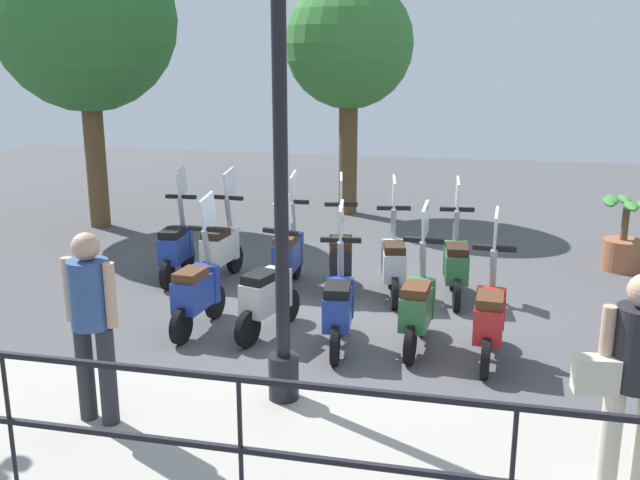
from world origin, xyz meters
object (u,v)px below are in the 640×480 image
object	(u,v)px
lamp_post_near	(281,204)
scooter_far_2	(341,257)
scooter_far_1	(394,262)
scooter_near_0	(489,317)
scooter_near_4	(197,290)
scooter_far_0	(456,264)
potted_palm	(623,240)
scooter_near_1	(417,306)
scooter_far_3	(289,253)
scooter_far_4	(221,247)
tree_distant	(349,46)
scooter_far_5	(176,246)
scooter_near_3	(268,293)
scooter_near_2	(338,306)
tree_large	(85,20)
pedestrian_with_bag	(632,372)
pedestrian_distant	(91,314)

from	to	relation	value
lamp_post_near	scooter_far_2	xyz separation A→B (m)	(3.36, 0.16, -1.40)
scooter_far_1	scooter_far_2	bearing A→B (deg)	73.40
scooter_near_0	scooter_near_4	xyz separation A→B (m)	(0.13, 3.21, 0.00)
scooter_far_2	scooter_far_0	bearing A→B (deg)	-100.65
potted_palm	scooter_near_1	distance (m)	4.45
scooter_far_3	scooter_far_1	bearing A→B (deg)	-95.84
lamp_post_near	scooter_far_2	distance (m)	3.64
scooter_far_4	scooter_near_1	bearing A→B (deg)	-115.77
tree_distant	scooter_far_5	bearing A→B (deg)	162.39
potted_palm	scooter_near_4	distance (m)	6.27
scooter_near_3	scooter_far_0	distance (m)	2.58
scooter_near_1	scooter_far_0	xyz separation A→B (m)	(1.68, -0.33, 0.00)
scooter_near_0	scooter_near_2	xyz separation A→B (m)	(-0.02, 1.56, 0.00)
scooter_near_1	scooter_far_0	bearing A→B (deg)	-7.20
tree_distant	scooter_near_4	distance (m)	7.06
lamp_post_near	scooter_far_0	bearing A→B (deg)	-21.55
tree_large	scooter_far_4	xyz separation A→B (m)	(-2.61, -3.33, -3.14)
lamp_post_near	scooter_far_5	distance (m)	4.41
pedestrian_with_bag	potted_palm	size ratio (longest dim) A/B	1.50
scooter_far_4	pedestrian_distant	bearing A→B (deg)	-167.48
scooter_near_1	scooter_near_4	distance (m)	2.47
lamp_post_near	pedestrian_with_bag	size ratio (longest dim) A/B	2.48
pedestrian_with_bag	scooter_far_5	size ratio (longest dim) A/B	1.03
scooter_near_2	scooter_near_3	bearing A→B (deg)	68.83
tree_distant	scooter_near_1	world-z (taller)	tree_distant
scooter_near_2	scooter_far_4	xyz separation A→B (m)	(1.94, 2.04, 0.00)
scooter_near_4	scooter_far_1	bearing A→B (deg)	-46.08
lamp_post_near	scooter_near_4	world-z (taller)	lamp_post_near
scooter_far_3	pedestrian_distant	bearing A→B (deg)	171.56
pedestrian_distant	tree_large	size ratio (longest dim) A/B	0.30
scooter_near_1	scooter_far_3	distance (m)	2.52
lamp_post_near	scooter_near_0	size ratio (longest dim) A/B	2.56
scooter_near_2	lamp_post_near	bearing A→B (deg)	166.44
scooter_near_1	scooter_far_4	xyz separation A→B (m)	(1.76, 2.86, 0.00)
pedestrian_distant	potted_palm	xyz separation A→B (m)	(5.98, -5.02, -0.63)
scooter_far_0	scooter_far_2	world-z (taller)	same
scooter_far_2	scooter_far_4	size ratio (longest dim) A/B	1.00
scooter_far_0	scooter_far_3	xyz separation A→B (m)	(0.01, 2.21, 0.00)
pedestrian_distant	scooter_near_3	size ratio (longest dim) A/B	1.03
scooter_near_1	scooter_near_2	bearing A→B (deg)	106.58
scooter_near_3	scooter_far_4	size ratio (longest dim) A/B	1.00
tree_large	scooter_near_0	xyz separation A→B (m)	(-4.53, -6.93, -3.14)
lamp_post_near	scooter_near_3	bearing A→B (deg)	20.97
scooter_near_0	scooter_near_4	world-z (taller)	same
scooter_far_1	scooter_far_4	xyz separation A→B (m)	(0.18, 2.41, 0.00)
scooter_near_0	scooter_near_2	world-z (taller)	same
potted_palm	scooter_near_1	world-z (taller)	scooter_near_1
pedestrian_with_bag	tree_distant	size ratio (longest dim) A/B	0.36
pedestrian_distant	scooter_far_2	xyz separation A→B (m)	(4.08, -1.21, -0.60)
pedestrian_distant	scooter_far_4	size ratio (longest dim) A/B	1.03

